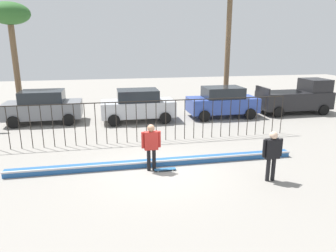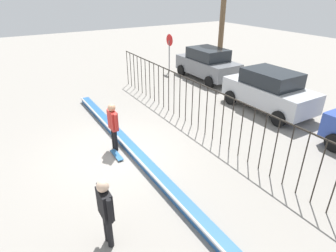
{
  "view_description": "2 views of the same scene",
  "coord_description": "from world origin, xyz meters",
  "views": [
    {
      "loc": [
        -1.78,
        -10.63,
        4.62
      ],
      "look_at": [
        0.79,
        2.27,
        1.05
      ],
      "focal_mm": 33.34,
      "sensor_mm": 36.0,
      "label": 1
    },
    {
      "loc": [
        8.27,
        -2.92,
        5.33
      ],
      "look_at": [
        0.73,
        1.64,
        0.95
      ],
      "focal_mm": 30.32,
      "sensor_mm": 36.0,
      "label": 2
    }
  ],
  "objects": [
    {
      "name": "pickup_truck",
      "position": [
        10.61,
        7.7,
        1.04
      ],
      "size": [
        4.7,
        2.12,
        2.24
      ],
      "rotation": [
        0.0,
        0.0,
        -0.06
      ],
      "color": "black",
      "rests_on": "ground"
    },
    {
      "name": "skateboard",
      "position": [
        0.2,
        -0.12,
        0.06
      ],
      "size": [
        0.8,
        0.2,
        0.07
      ],
      "rotation": [
        0.0,
        0.0,
        0.28
      ],
      "color": "#26598C",
      "rests_on": "ground"
    },
    {
      "name": "camera_operator",
      "position": [
        3.58,
        -1.65,
        1.05
      ],
      "size": [
        0.71,
        0.27,
        1.76
      ],
      "rotation": [
        0.0,
        0.0,
        2.0
      ],
      "color": "black",
      "rests_on": "ground"
    },
    {
      "name": "parked_car_silver",
      "position": [
        0.02,
        7.54,
        0.97
      ],
      "size": [
        4.3,
        2.12,
        1.9
      ],
      "rotation": [
        0.0,
        0.0,
        -0.07
      ],
      "color": "#B7BABF",
      "rests_on": "ground"
    },
    {
      "name": "parked_car_gray",
      "position": [
        -5.42,
        8.21,
        0.97
      ],
      "size": [
        4.3,
        2.12,
        1.9
      ],
      "rotation": [
        0.0,
        0.0,
        0.05
      ],
      "color": "slate",
      "rests_on": "ground"
    },
    {
      "name": "bowl_coping_ledge",
      "position": [
        0.0,
        0.45,
        0.12
      ],
      "size": [
        11.0,
        0.4,
        0.27
      ],
      "color": "#235699",
      "rests_on": "ground"
    },
    {
      "name": "skateboarder",
      "position": [
        -0.28,
        0.02,
        1.06
      ],
      "size": [
        0.71,
        0.27,
        1.76
      ],
      "rotation": [
        0.0,
        0.0,
        -0.54
      ],
      "color": "black",
      "rests_on": "ground"
    },
    {
      "name": "parked_car_blue",
      "position": [
        5.34,
        7.58,
        0.97
      ],
      "size": [
        4.3,
        2.12,
        1.9
      ],
      "rotation": [
        0.0,
        0.0,
        -0.05
      ],
      "color": "#2D479E",
      "rests_on": "ground"
    },
    {
      "name": "ground_plane",
      "position": [
        0.0,
        0.0,
        0.0
      ],
      "size": [
        60.0,
        60.0,
        0.0
      ],
      "primitive_type": "plane",
      "color": "gray"
    },
    {
      "name": "palm_tree_short",
      "position": [
        -7.29,
        10.78,
        5.98
      ],
      "size": [
        2.43,
        2.43,
        6.94
      ],
      "color": "brown",
      "rests_on": "ground"
    },
    {
      "name": "perimeter_fence",
      "position": [
        -0.0,
        3.52,
        1.2
      ],
      "size": [
        14.04,
        0.04,
        1.97
      ],
      "color": "black",
      "rests_on": "ground"
    }
  ]
}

